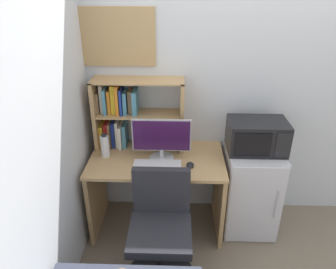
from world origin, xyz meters
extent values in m
cube|color=silver|center=(0.40, 0.02, 1.30)|extent=(6.40, 0.04, 2.60)
cube|color=tan|center=(-0.96, -0.34, 0.75)|extent=(1.18, 0.67, 0.03)
cube|color=tan|center=(-1.53, -0.34, 0.37)|extent=(0.04, 0.60, 0.74)
cube|color=tan|center=(-0.38, -0.34, 0.37)|extent=(0.04, 0.60, 0.74)
cube|color=tan|center=(-1.51, -0.13, 1.09)|extent=(0.03, 0.25, 0.65)
cube|color=tan|center=(-0.74, -0.13, 1.09)|extent=(0.03, 0.25, 0.65)
cube|color=tan|center=(-1.13, -0.13, 1.40)|extent=(0.80, 0.25, 0.01)
cube|color=tan|center=(-1.13, -0.13, 1.10)|extent=(0.74, 0.25, 0.01)
cube|color=gold|center=(-1.48, -0.10, 0.87)|extent=(0.03, 0.17, 0.22)
cube|color=#B21E1E|center=(-1.43, -0.10, 0.88)|extent=(0.04, 0.16, 0.23)
cube|color=brown|center=(-1.40, -0.11, 0.89)|extent=(0.02, 0.20, 0.25)
cube|color=navy|center=(-1.37, -0.10, 0.89)|extent=(0.03, 0.16, 0.25)
cube|color=silver|center=(-1.34, -0.10, 0.89)|extent=(0.03, 0.17, 0.25)
cube|color=silver|center=(-1.30, -0.11, 0.87)|extent=(0.03, 0.21, 0.22)
cube|color=teal|center=(-1.27, -0.10, 0.87)|extent=(0.03, 0.17, 0.22)
cube|color=brown|center=(-1.48, -0.10, 1.20)|extent=(0.02, 0.17, 0.19)
cube|color=silver|center=(-1.45, -0.09, 1.23)|extent=(0.03, 0.14, 0.26)
cube|color=teal|center=(-1.42, -0.11, 1.22)|extent=(0.03, 0.19, 0.23)
cube|color=orange|center=(-1.38, -0.10, 1.21)|extent=(0.03, 0.16, 0.21)
cube|color=gold|center=(-1.35, -0.10, 1.23)|extent=(0.04, 0.16, 0.26)
cube|color=orange|center=(-1.31, -0.11, 1.23)|extent=(0.03, 0.20, 0.26)
cube|color=navy|center=(-1.27, -0.11, 1.22)|extent=(0.02, 0.20, 0.23)
cube|color=teal|center=(-1.24, -0.10, 1.20)|extent=(0.03, 0.18, 0.20)
cube|color=brown|center=(-1.20, -0.09, 1.21)|extent=(0.03, 0.14, 0.21)
cube|color=teal|center=(-1.16, -0.11, 1.21)|extent=(0.04, 0.20, 0.21)
cylinder|color=#B7B7BC|center=(-0.91, -0.35, 0.77)|extent=(0.21, 0.21, 0.02)
cylinder|color=#B7B7BC|center=(-0.91, -0.35, 0.82)|extent=(0.04, 0.04, 0.08)
cube|color=#B7B7BC|center=(-0.91, -0.35, 0.99)|extent=(0.50, 0.01, 0.29)
cube|color=#33143D|center=(-0.91, -0.35, 0.99)|extent=(0.48, 0.02, 0.27)
cube|color=silver|center=(-0.95, -0.46, 0.77)|extent=(0.40, 0.14, 0.02)
ellipsoid|color=black|center=(-0.67, -0.47, 0.78)|extent=(0.06, 0.09, 0.04)
cylinder|color=silver|center=(-1.41, -0.32, 0.86)|extent=(0.07, 0.07, 0.20)
cylinder|color=black|center=(-1.41, -0.32, 0.97)|extent=(0.04, 0.04, 0.02)
cube|color=silver|center=(-0.10, -0.28, 0.42)|extent=(0.48, 0.52, 0.83)
cube|color=silver|center=(-0.10, -0.55, 0.42)|extent=(0.46, 0.01, 0.80)
cylinder|color=#B2B2B7|center=(0.07, -0.56, 0.46)|extent=(0.01, 0.01, 0.29)
cube|color=black|center=(-0.10, -0.28, 0.97)|extent=(0.49, 0.32, 0.28)
cube|color=black|center=(-0.17, -0.45, 0.97)|extent=(0.30, 0.01, 0.21)
cube|color=black|center=(0.08, -0.45, 0.97)|extent=(0.12, 0.01, 0.22)
cylinder|color=black|center=(-0.90, -0.95, 0.24)|extent=(0.04, 0.04, 0.44)
cube|color=#232328|center=(-0.90, -0.95, 0.48)|extent=(0.47, 0.47, 0.07)
cube|color=#232328|center=(-0.90, -0.74, 0.71)|extent=(0.44, 0.06, 0.39)
cube|color=tan|center=(-1.29, -0.01, 1.74)|extent=(0.63, 0.02, 0.48)
camera|label=1|loc=(-0.78, -2.75, 2.21)|focal=34.05mm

